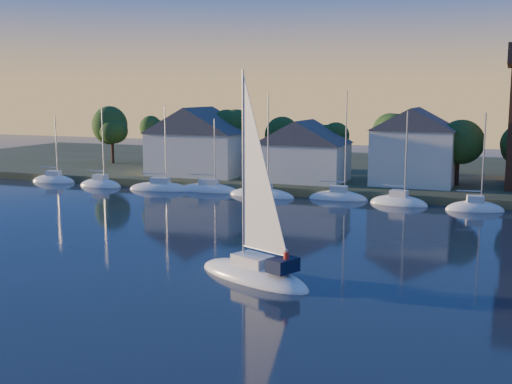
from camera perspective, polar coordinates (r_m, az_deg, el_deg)
The scene contains 9 objects.
ground at distance 33.26m, azimuth -16.15°, elevation -13.92°, with size 260.00×260.00×0.00m, color black.
shoreline_land at distance 101.69m, azimuth 10.50°, elevation 1.54°, with size 160.00×50.00×2.00m, color #323C23.
wooden_dock at distance 79.46m, azimuth 7.29°, elevation -0.41°, with size 120.00×3.00×1.00m, color brown.
clubhouse_west at distance 92.05m, azimuth -5.12°, elevation 4.61°, with size 13.65×9.45×9.64m.
clubhouse_centre at distance 85.21m, azimuth 4.27°, elevation 3.74°, with size 11.55×8.40×8.08m.
clubhouse_east at distance 84.08m, azimuth 13.86°, elevation 4.03°, with size 10.50×8.40×9.80m.
tree_line at distance 88.91m, azimuth 10.40°, elevation 5.15°, with size 93.40×5.40×8.90m.
moored_fleet at distance 78.95m, azimuth 1.12°, elevation -0.32°, with size 71.50×2.40×12.05m.
hero_sailboat at distance 44.26m, azimuth -0.10°, elevation -6.95°, with size 10.35×6.99×15.27m.
Camera 1 is at (19.14, -24.07, 12.68)m, focal length 45.00 mm.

